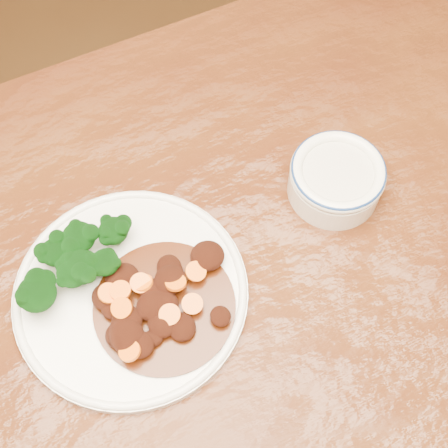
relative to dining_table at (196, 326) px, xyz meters
name	(u,v)px	position (x,y,z in m)	size (l,w,h in m)	color
ground	(208,420)	(0.00, 0.00, -0.67)	(4.00, 4.00, 0.00)	#472611
dining_table	(196,326)	(0.00, 0.00, 0.00)	(1.60, 1.07, 0.75)	#4D250D
dinner_plate	(131,293)	(-0.07, 0.04, 0.09)	(0.29, 0.29, 0.02)	white
broccoli_florets	(74,263)	(-0.12, 0.08, 0.12)	(0.15, 0.10, 0.05)	#568544
mince_stew	(154,303)	(-0.05, 0.01, 0.10)	(0.18, 0.17, 0.03)	#411507
dip_bowl	(336,178)	(0.23, 0.09, 0.11)	(0.13, 0.13, 0.06)	white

